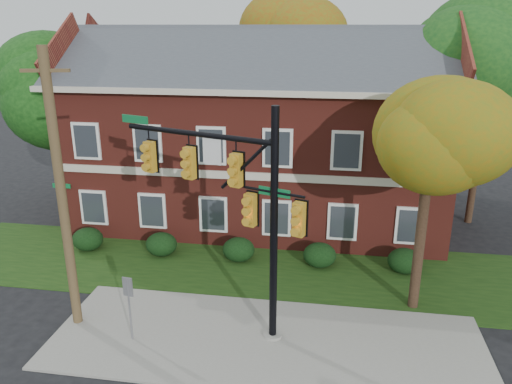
# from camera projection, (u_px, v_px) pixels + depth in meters

# --- Properties ---
(ground) EXTENTS (120.00, 120.00, 0.00)m
(ground) POSITION_uv_depth(u_px,v_px,m) (261.00, 362.00, 15.25)
(ground) COLOR black
(ground) RESTS_ON ground
(sidewalk) EXTENTS (14.00, 5.00, 0.08)m
(sidewalk) POSITION_uv_depth(u_px,v_px,m) (266.00, 342.00, 16.17)
(sidewalk) COLOR gray
(sidewalk) RESTS_ON ground
(grass_strip) EXTENTS (30.00, 6.00, 0.04)m
(grass_strip) POSITION_uv_depth(u_px,v_px,m) (282.00, 271.00, 20.85)
(grass_strip) COLOR #193811
(grass_strip) RESTS_ON ground
(apartment_building) EXTENTS (18.80, 8.80, 9.74)m
(apartment_building) POSITION_uv_depth(u_px,v_px,m) (257.00, 125.00, 25.14)
(apartment_building) COLOR maroon
(apartment_building) RESTS_ON ground
(hedge_far_left) EXTENTS (1.40, 1.26, 1.05)m
(hedge_far_left) POSITION_uv_depth(u_px,v_px,m) (88.00, 239.00, 22.69)
(hedge_far_left) COLOR black
(hedge_far_left) RESTS_ON ground
(hedge_left) EXTENTS (1.40, 1.26, 1.05)m
(hedge_left) POSITION_uv_depth(u_px,v_px,m) (161.00, 244.00, 22.17)
(hedge_left) COLOR black
(hedge_left) RESTS_ON ground
(hedge_center) EXTENTS (1.40, 1.26, 1.05)m
(hedge_center) POSITION_uv_depth(u_px,v_px,m) (239.00, 250.00, 21.65)
(hedge_center) COLOR black
(hedge_center) RESTS_ON ground
(hedge_right) EXTENTS (1.40, 1.26, 1.05)m
(hedge_right) POSITION_uv_depth(u_px,v_px,m) (320.00, 255.00, 21.13)
(hedge_right) COLOR black
(hedge_right) RESTS_ON ground
(hedge_far_right) EXTENTS (1.40, 1.26, 1.05)m
(hedge_far_right) POSITION_uv_depth(u_px,v_px,m) (405.00, 261.00, 20.61)
(hedge_far_right) COLOR black
(hedge_far_right) RESTS_ON ground
(tree_near_right) EXTENTS (4.50, 4.25, 8.58)m
(tree_near_right) POSITION_uv_depth(u_px,v_px,m) (441.00, 128.00, 15.96)
(tree_near_right) COLOR black
(tree_near_right) RESTS_ON ground
(tree_left_rear) EXTENTS (5.40, 5.10, 8.88)m
(tree_left_rear) POSITION_uv_depth(u_px,v_px,m) (62.00, 90.00, 25.00)
(tree_left_rear) COLOR black
(tree_left_rear) RESTS_ON ground
(tree_right_rear) EXTENTS (6.30, 5.95, 10.62)m
(tree_right_rear) POSITION_uv_depth(u_px,v_px,m) (499.00, 62.00, 23.26)
(tree_right_rear) COLOR black
(tree_right_rear) RESTS_ON ground
(tree_far_rear) EXTENTS (6.84, 6.46, 11.52)m
(tree_far_rear) POSITION_uv_depth(u_px,v_px,m) (298.00, 41.00, 31.05)
(tree_far_rear) COLOR black
(tree_far_rear) RESTS_ON ground
(traffic_signal) EXTENTS (6.51, 2.50, 7.65)m
(traffic_signal) POSITION_uv_depth(u_px,v_px,m) (235.00, 196.00, 15.52)
(traffic_signal) COLOR gray
(traffic_signal) RESTS_ON ground
(utility_pole) EXTENTS (1.43, 0.37, 9.25)m
(utility_pole) POSITION_uv_depth(u_px,v_px,m) (62.00, 195.00, 15.75)
(utility_pole) COLOR brown
(utility_pole) RESTS_ON ground
(sign_post) EXTENTS (0.34, 0.09, 2.31)m
(sign_post) POSITION_uv_depth(u_px,v_px,m) (129.00, 298.00, 15.79)
(sign_post) COLOR slate
(sign_post) RESTS_ON ground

